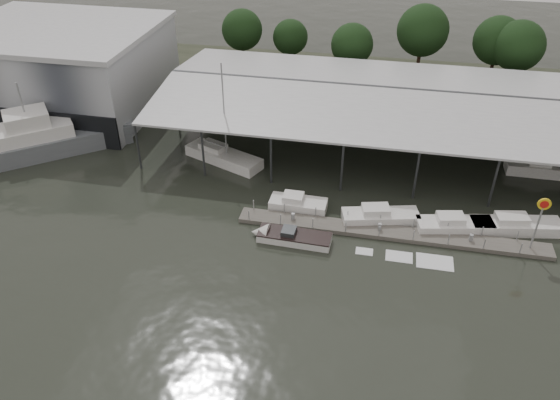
% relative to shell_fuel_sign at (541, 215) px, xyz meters
% --- Properties ---
extents(ground, '(200.00, 200.00, 0.00)m').
position_rel_shell_fuel_sign_xyz_m(ground, '(-27.00, -9.99, -3.93)').
color(ground, black).
rests_on(ground, ground).
extents(land_strip_far, '(140.00, 30.00, 0.30)m').
position_rel_shell_fuel_sign_xyz_m(land_strip_far, '(-27.00, 32.01, -3.83)').
color(land_strip_far, '#3E4231').
rests_on(land_strip_far, ground).
extents(storage_warehouse, '(24.50, 20.50, 10.50)m').
position_rel_shell_fuel_sign_xyz_m(storage_warehouse, '(-55.00, 19.95, 1.36)').
color(storage_warehouse, '#A3A7AD').
rests_on(storage_warehouse, ground).
extents(covered_boat_shed, '(58.24, 24.00, 6.96)m').
position_rel_shell_fuel_sign_xyz_m(covered_boat_shed, '(-10.00, 18.01, 2.20)').
color(covered_boat_shed, '#BBBEC0').
rests_on(covered_boat_shed, ground).
extents(floating_dock, '(28.00, 2.00, 1.40)m').
position_rel_shell_fuel_sign_xyz_m(floating_dock, '(-12.00, 0.01, -3.72)').
color(floating_dock, '#5F5B53').
rests_on(floating_dock, ground).
extents(shell_fuel_sign, '(1.10, 0.18, 5.55)m').
position_rel_shell_fuel_sign_xyz_m(shell_fuel_sign, '(0.00, 0.00, 0.00)').
color(shell_fuel_sign, gray).
rests_on(shell_fuel_sign, ground).
extents(grey_trawler, '(18.31, 16.29, 8.84)m').
position_rel_shell_fuel_sign_xyz_m(grey_trawler, '(-51.11, 7.94, -2.35)').
color(grey_trawler, slate).
rests_on(grey_trawler, ground).
extents(white_sailboat, '(9.41, 5.96, 11.64)m').
position_rel_shell_fuel_sign_xyz_m(white_sailboat, '(-30.74, 9.79, -3.28)').
color(white_sailboat, white).
rests_on(white_sailboat, ground).
extents(speedboat_underway, '(18.23, 2.84, 2.00)m').
position_rel_shell_fuel_sign_xyz_m(speedboat_underway, '(-20.97, -2.69, -3.53)').
color(speedboat_underway, white).
rests_on(speedboat_underway, ground).
extents(moored_cruiser_0, '(5.51, 2.29, 1.70)m').
position_rel_shell_fuel_sign_xyz_m(moored_cruiser_0, '(-20.97, 2.24, -3.31)').
color(moored_cruiser_0, white).
rests_on(moored_cruiser_0, ground).
extents(moored_cruiser_1, '(7.43, 3.82, 1.70)m').
position_rel_shell_fuel_sign_xyz_m(moored_cruiser_1, '(-13.08, 1.78, -3.31)').
color(moored_cruiser_1, white).
rests_on(moored_cruiser_1, ground).
extents(moored_cruiser_2, '(7.20, 3.52, 1.70)m').
position_rel_shell_fuel_sign_xyz_m(moored_cruiser_2, '(-6.34, 1.77, -3.31)').
color(moored_cruiser_2, white).
rests_on(moored_cruiser_2, ground).
extents(moored_cruiser_3, '(8.40, 3.60, 1.70)m').
position_rel_shell_fuel_sign_xyz_m(moored_cruiser_3, '(-0.87, 2.86, -3.31)').
color(moored_cruiser_3, white).
rests_on(moored_cruiser_3, ground).
extents(horizon_tree_line, '(71.71, 10.49, 10.88)m').
position_rel_shell_fuel_sign_xyz_m(horizon_tree_line, '(-2.90, 37.81, 2.36)').
color(horizon_tree_line, black).
rests_on(horizon_tree_line, ground).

